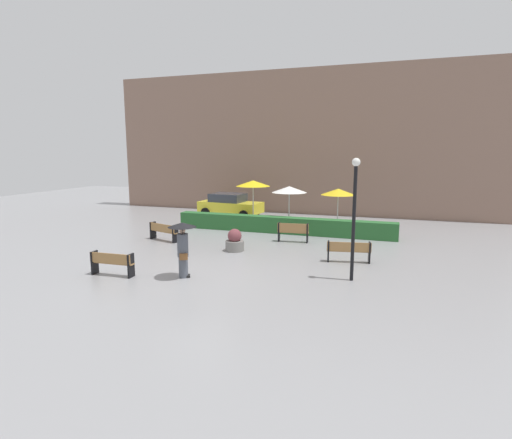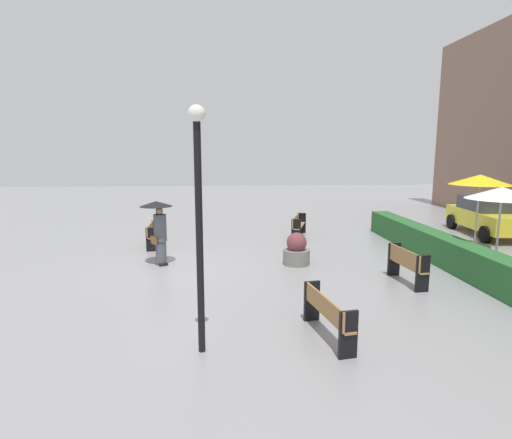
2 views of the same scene
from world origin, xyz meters
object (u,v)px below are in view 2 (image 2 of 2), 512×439
(bench_back_row, at_px, (406,263))
(patio_umbrella_white, at_px, (502,193))
(planter_pot, at_px, (296,251))
(pedestrian_with_umbrella, at_px, (159,224))
(patio_umbrella_yellow, at_px, (480,180))
(bench_far_left, at_px, (298,224))
(lamp_post, at_px, (199,207))
(bench_far_right, at_px, (326,312))
(parked_car, at_px, (489,215))
(bench_near_left, at_px, (153,233))

(bench_back_row, distance_m, patio_umbrella_white, 3.73)
(bench_back_row, relative_size, planter_pot, 1.54)
(pedestrian_with_umbrella, height_order, patio_umbrella_yellow, patio_umbrella_yellow)
(bench_far_left, bearing_deg, planter_pot, -10.64)
(patio_umbrella_white, bearing_deg, lamp_post, -62.40)
(bench_far_right, distance_m, patio_umbrella_yellow, 9.66)
(bench_far_left, bearing_deg, bench_back_row, 16.18)
(planter_pot, height_order, patio_umbrella_yellow, patio_umbrella_yellow)
(lamp_post, distance_m, patio_umbrella_yellow, 11.43)
(pedestrian_with_umbrella, bearing_deg, parked_car, 105.67)
(bench_far_left, xyz_separation_m, lamp_post, (9.42, -3.34, 2.01))
(planter_pot, bearing_deg, patio_umbrella_yellow, 102.44)
(planter_pot, xyz_separation_m, lamp_post, (5.33, -2.57, 2.10))
(bench_back_row, xyz_separation_m, patio_umbrella_white, (-1.02, 3.16, 1.70))
(bench_near_left, distance_m, patio_umbrella_yellow, 11.67)
(bench_back_row, bearing_deg, bench_far_right, -43.88)
(bench_far_right, distance_m, lamp_post, 3.05)
(pedestrian_with_umbrella, bearing_deg, bench_far_left, 127.95)
(planter_pot, height_order, lamp_post, lamp_post)
(pedestrian_with_umbrella, height_order, parked_car, pedestrian_with_umbrella)
(bench_back_row, relative_size, pedestrian_with_umbrella, 0.78)
(pedestrian_with_umbrella, relative_size, lamp_post, 0.47)
(parked_car, bearing_deg, patio_umbrella_white, -31.81)
(bench_back_row, height_order, patio_umbrella_white, patio_umbrella_white)
(bench_far_left, height_order, bench_back_row, bench_back_row)
(patio_umbrella_yellow, bearing_deg, bench_far_right, -47.10)
(bench_near_left, height_order, patio_umbrella_yellow, patio_umbrella_yellow)
(bench_far_right, distance_m, bench_near_left, 8.93)
(patio_umbrella_yellow, height_order, patio_umbrella_white, patio_umbrella_yellow)
(pedestrian_with_umbrella, height_order, patio_umbrella_white, patio_umbrella_white)
(bench_back_row, relative_size, bench_near_left, 0.94)
(planter_pot, bearing_deg, bench_back_row, 51.53)
(lamp_post, height_order, patio_umbrella_white, lamp_post)
(bench_far_right, xyz_separation_m, lamp_post, (0.35, -2.26, 2.02))
(bench_far_left, height_order, pedestrian_with_umbrella, pedestrian_with_umbrella)
(bench_far_right, xyz_separation_m, patio_umbrella_yellow, (-6.44, 6.93, 1.96))
(planter_pot, bearing_deg, bench_near_left, -119.59)
(planter_pot, relative_size, patio_umbrella_yellow, 0.37)
(bench_far_left, bearing_deg, patio_umbrella_yellow, 65.80)
(lamp_post, xyz_separation_m, parked_car, (-9.18, 11.29, -1.71))
(bench_far_right, bearing_deg, patio_umbrella_yellow, 132.90)
(bench_back_row, relative_size, patio_umbrella_yellow, 0.58)
(bench_near_left, xyz_separation_m, patio_umbrella_yellow, (1.27, 11.43, 1.96))
(patio_umbrella_white, bearing_deg, parked_car, 148.19)
(pedestrian_with_umbrella, xyz_separation_m, lamp_post, (5.57, 1.60, 1.24))
(planter_pot, bearing_deg, pedestrian_with_umbrella, -93.29)
(bench_far_right, bearing_deg, bench_near_left, -149.72)
(patio_umbrella_yellow, relative_size, patio_umbrella_white, 1.09)
(bench_back_row, distance_m, parked_car, 8.53)
(pedestrian_with_umbrella, xyz_separation_m, planter_pot, (0.24, 4.17, -0.86))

